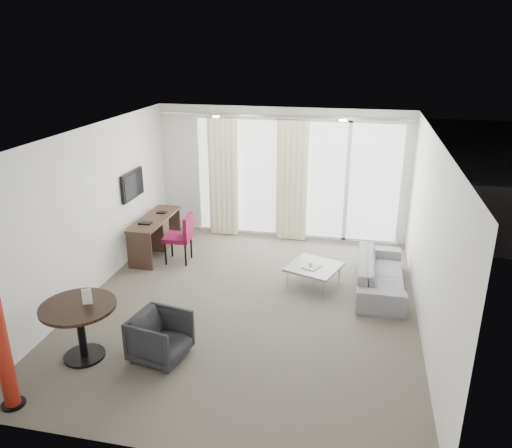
% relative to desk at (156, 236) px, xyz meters
% --- Properties ---
extents(floor, '(5.00, 6.00, 0.00)m').
position_rel_desk_xyz_m(floor, '(2.12, -1.54, -0.36)').
color(floor, '#575248').
rests_on(floor, ground).
extents(ceiling, '(5.00, 6.00, 0.00)m').
position_rel_desk_xyz_m(ceiling, '(2.12, -1.54, 2.24)').
color(ceiling, white).
rests_on(ceiling, ground).
extents(wall_left, '(0.00, 6.00, 2.60)m').
position_rel_desk_xyz_m(wall_left, '(-0.38, -1.54, 0.94)').
color(wall_left, silver).
rests_on(wall_left, ground).
extents(wall_right, '(0.00, 6.00, 2.60)m').
position_rel_desk_xyz_m(wall_right, '(4.62, -1.54, 0.94)').
color(wall_right, silver).
rests_on(wall_right, ground).
extents(wall_front, '(5.00, 0.00, 2.60)m').
position_rel_desk_xyz_m(wall_front, '(2.12, -4.54, 0.94)').
color(wall_front, silver).
rests_on(wall_front, ground).
extents(window_panel, '(4.00, 0.02, 2.38)m').
position_rel_desk_xyz_m(window_panel, '(2.42, 1.44, 0.84)').
color(window_panel, white).
rests_on(window_panel, ground).
extents(window_frame, '(4.10, 0.06, 2.44)m').
position_rel_desk_xyz_m(window_frame, '(2.42, 1.43, 0.84)').
color(window_frame, white).
rests_on(window_frame, ground).
extents(curtain_left, '(0.60, 0.20, 2.38)m').
position_rel_desk_xyz_m(curtain_left, '(0.97, 1.28, 0.84)').
color(curtain_left, beige).
rests_on(curtain_left, ground).
extents(curtain_right, '(0.60, 0.20, 2.38)m').
position_rel_desk_xyz_m(curtain_right, '(2.37, 1.28, 0.84)').
color(curtain_right, beige).
rests_on(curtain_right, ground).
extents(curtain_track, '(4.80, 0.04, 0.04)m').
position_rel_desk_xyz_m(curtain_track, '(2.12, 1.28, 2.09)').
color(curtain_track, '#B2B2B7').
rests_on(curtain_track, ceiling).
extents(downlight_a, '(0.12, 0.12, 0.02)m').
position_rel_desk_xyz_m(downlight_a, '(1.22, 0.06, 2.23)').
color(downlight_a, '#FFE0B2').
rests_on(downlight_a, ceiling).
extents(downlight_b, '(0.12, 0.12, 0.02)m').
position_rel_desk_xyz_m(downlight_b, '(3.32, 0.06, 2.23)').
color(downlight_b, '#FFE0B2').
rests_on(downlight_b, ceiling).
extents(desk, '(0.47, 1.52, 0.71)m').
position_rel_desk_xyz_m(desk, '(0.00, 0.00, 0.00)').
color(desk, '#38251A').
rests_on(desk, floor).
extents(tv, '(0.05, 0.80, 0.50)m').
position_rel_desk_xyz_m(tv, '(-0.33, -0.09, 0.99)').
color(tv, black).
rests_on(tv, wall_left).
extents(desk_chair, '(0.52, 0.49, 0.90)m').
position_rel_desk_xyz_m(desk_chair, '(0.54, -0.24, 0.09)').
color(desk_chair, maroon).
rests_on(desk_chair, floor).
extents(round_table, '(1.09, 1.09, 0.75)m').
position_rel_desk_xyz_m(round_table, '(0.38, -3.27, 0.02)').
color(round_table, black).
rests_on(round_table, floor).
extents(menu_card, '(0.11, 0.06, 0.21)m').
position_rel_desk_xyz_m(menu_card, '(0.49, -3.21, 0.36)').
color(menu_card, white).
rests_on(menu_card, round_table).
extents(red_lamp, '(0.27, 0.27, 1.32)m').
position_rel_desk_xyz_m(red_lamp, '(0.08, -4.25, 0.30)').
color(red_lamp, maroon).
rests_on(red_lamp, floor).
extents(tub_armchair, '(0.77, 0.75, 0.60)m').
position_rel_desk_xyz_m(tub_armchair, '(1.35, -3.07, -0.05)').
color(tub_armchair, black).
rests_on(tub_armchair, floor).
extents(coffee_table, '(0.99, 0.99, 0.35)m').
position_rel_desk_xyz_m(coffee_table, '(3.03, -0.67, -0.18)').
color(coffee_table, gray).
rests_on(coffee_table, floor).
extents(remote, '(0.09, 0.16, 0.02)m').
position_rel_desk_xyz_m(remote, '(2.98, -0.70, 0.00)').
color(remote, black).
rests_on(remote, coffee_table).
extents(magazine, '(0.29, 0.31, 0.01)m').
position_rel_desk_xyz_m(magazine, '(3.00, -0.73, 0.00)').
color(magazine, gray).
rests_on(magazine, coffee_table).
extents(sofa, '(0.73, 1.86, 0.54)m').
position_rel_desk_xyz_m(sofa, '(4.10, -0.59, -0.08)').
color(sofa, slate).
rests_on(sofa, floor).
extents(terrace_slab, '(5.60, 3.00, 0.12)m').
position_rel_desk_xyz_m(terrace_slab, '(2.42, 2.96, -0.42)').
color(terrace_slab, '#4D4D50').
rests_on(terrace_slab, ground).
extents(rattan_chair_a, '(0.73, 0.73, 0.81)m').
position_rel_desk_xyz_m(rattan_chair_a, '(2.74, 2.85, 0.05)').
color(rattan_chair_a, brown).
rests_on(rattan_chair_a, terrace_slab).
extents(rattan_chair_b, '(0.57, 0.57, 0.79)m').
position_rel_desk_xyz_m(rattan_chair_b, '(4.51, 2.97, 0.04)').
color(rattan_chair_b, brown).
rests_on(rattan_chair_b, terrace_slab).
extents(rattan_table, '(0.60, 0.60, 0.46)m').
position_rel_desk_xyz_m(rattan_table, '(3.61, 2.82, -0.12)').
color(rattan_table, brown).
rests_on(rattan_table, terrace_slab).
extents(balustrade, '(5.50, 0.06, 1.05)m').
position_rel_desk_xyz_m(balustrade, '(2.42, 4.41, 0.14)').
color(balustrade, '#B2B2B7').
rests_on(balustrade, terrace_slab).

